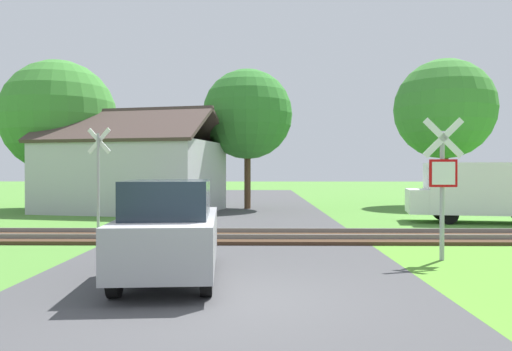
{
  "coord_description": "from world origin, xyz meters",
  "views": [
    {
      "loc": [
        0.69,
        -7.51,
        1.96
      ],
      "look_at": [
        0.5,
        7.71,
        1.8
      ],
      "focal_mm": 35.0,
      "sensor_mm": 36.0,
      "label": 1
    }
  ],
  "objects_px": {
    "stop_sign_near": "(443,179)",
    "house": "(133,174)",
    "tree_center": "(247,115)",
    "tree_far": "(445,109)",
    "crossing_sign_far": "(98,171)",
    "parked_car": "(170,229)",
    "tree_left": "(59,117)",
    "mail_truck": "(480,190)"
  },
  "relations": [
    {
      "from": "house",
      "to": "tree_far",
      "type": "relative_size",
      "value": 1.12
    },
    {
      "from": "stop_sign_near",
      "to": "house",
      "type": "height_order",
      "value": "house"
    },
    {
      "from": "tree_far",
      "to": "parked_car",
      "type": "height_order",
      "value": "tree_far"
    },
    {
      "from": "house",
      "to": "tree_left",
      "type": "bearing_deg",
      "value": 174.37
    },
    {
      "from": "stop_sign_near",
      "to": "parked_car",
      "type": "relative_size",
      "value": 0.75
    },
    {
      "from": "stop_sign_near",
      "to": "tree_center",
      "type": "relative_size",
      "value": 0.44
    },
    {
      "from": "crossing_sign_far",
      "to": "tree_center",
      "type": "height_order",
      "value": "tree_center"
    },
    {
      "from": "crossing_sign_far",
      "to": "parked_car",
      "type": "relative_size",
      "value": 0.82
    },
    {
      "from": "stop_sign_near",
      "to": "tree_far",
      "type": "xyz_separation_m",
      "value": [
        6.13,
        16.72,
        3.56
      ]
    },
    {
      "from": "parked_car",
      "to": "tree_left",
      "type": "bearing_deg",
      "value": 113.72
    },
    {
      "from": "mail_truck",
      "to": "parked_car",
      "type": "relative_size",
      "value": 1.25
    },
    {
      "from": "crossing_sign_far",
      "to": "tree_left",
      "type": "distance_m",
      "value": 10.16
    },
    {
      "from": "tree_center",
      "to": "house",
      "type": "bearing_deg",
      "value": -161.57
    },
    {
      "from": "tree_left",
      "to": "crossing_sign_far",
      "type": "bearing_deg",
      "value": -60.59
    },
    {
      "from": "crossing_sign_far",
      "to": "parked_car",
      "type": "xyz_separation_m",
      "value": [
        3.77,
        -7.5,
        -1.05
      ]
    },
    {
      "from": "tree_center",
      "to": "parked_car",
      "type": "bearing_deg",
      "value": -93.18
    },
    {
      "from": "tree_far",
      "to": "tree_center",
      "type": "xyz_separation_m",
      "value": [
        -10.79,
        -2.09,
        -0.51
      ]
    },
    {
      "from": "stop_sign_near",
      "to": "tree_center",
      "type": "bearing_deg",
      "value": -71.22
    },
    {
      "from": "house",
      "to": "tree_left",
      "type": "xyz_separation_m",
      "value": [
        -4.1,
        1.33,
        2.84
      ]
    },
    {
      "from": "house",
      "to": "parked_car",
      "type": "bearing_deg",
      "value": -60.63
    },
    {
      "from": "stop_sign_near",
      "to": "parked_car",
      "type": "height_order",
      "value": "stop_sign_near"
    },
    {
      "from": "tree_far",
      "to": "tree_left",
      "type": "bearing_deg",
      "value": -172.82
    },
    {
      "from": "tree_left",
      "to": "tree_far",
      "type": "bearing_deg",
      "value": 7.18
    },
    {
      "from": "tree_far",
      "to": "house",
      "type": "bearing_deg",
      "value": -166.49
    },
    {
      "from": "crossing_sign_far",
      "to": "house",
      "type": "distance_m",
      "value": 7.24
    },
    {
      "from": "stop_sign_near",
      "to": "crossing_sign_far",
      "type": "xyz_separation_m",
      "value": [
        -9.35,
        5.62,
        0.18
      ]
    },
    {
      "from": "crossing_sign_far",
      "to": "tree_left",
      "type": "relative_size",
      "value": 0.45
    },
    {
      "from": "parked_car",
      "to": "crossing_sign_far",
      "type": "bearing_deg",
      "value": 112.25
    },
    {
      "from": "tree_left",
      "to": "parked_car",
      "type": "relative_size",
      "value": 1.82
    },
    {
      "from": "stop_sign_near",
      "to": "house",
      "type": "distance_m",
      "value": 16.31
    },
    {
      "from": "crossing_sign_far",
      "to": "tree_center",
      "type": "xyz_separation_m",
      "value": [
        4.69,
        9.01,
        2.86
      ]
    },
    {
      "from": "house",
      "to": "tree_far",
      "type": "xyz_separation_m",
      "value": [
        16.19,
        3.89,
        3.53
      ]
    },
    {
      "from": "parked_car",
      "to": "tree_far",
      "type": "bearing_deg",
      "value": 53.37
    },
    {
      "from": "tree_center",
      "to": "tree_far",
      "type": "bearing_deg",
      "value": 10.97
    },
    {
      "from": "tree_left",
      "to": "mail_truck",
      "type": "distance_m",
      "value": 19.75
    },
    {
      "from": "stop_sign_near",
      "to": "tree_left",
      "type": "height_order",
      "value": "tree_left"
    },
    {
      "from": "stop_sign_near",
      "to": "parked_car",
      "type": "distance_m",
      "value": 5.95
    },
    {
      "from": "crossing_sign_far",
      "to": "tree_center",
      "type": "relative_size",
      "value": 0.47
    },
    {
      "from": "tree_center",
      "to": "mail_truck",
      "type": "distance_m",
      "value": 11.75
    },
    {
      "from": "tree_left",
      "to": "mail_truck",
      "type": "bearing_deg",
      "value": -18.98
    },
    {
      "from": "crossing_sign_far",
      "to": "tree_left",
      "type": "xyz_separation_m",
      "value": [
        -4.81,
        8.54,
        2.69
      ]
    },
    {
      "from": "crossing_sign_far",
      "to": "mail_truck",
      "type": "xyz_separation_m",
      "value": [
        13.58,
        2.21,
        -0.71
      ]
    }
  ]
}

